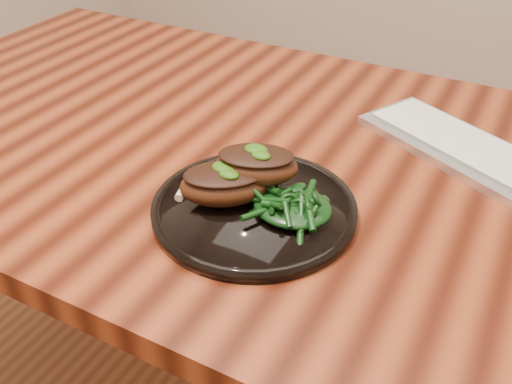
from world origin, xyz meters
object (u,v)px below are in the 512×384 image
desk (288,196)px  keyboard (491,162)px  lamb_chop_front (224,183)px  greens_heap (293,203)px  plate (254,208)px

desk → keyboard: (0.28, 0.10, 0.09)m
desk → lamb_chop_front: size_ratio=11.60×
keyboard → lamb_chop_front: bearing=-137.1°
greens_heap → keyboard: bearing=51.9°
keyboard → plate: bearing=-134.1°
lamb_chop_front → keyboard: (0.29, 0.27, -0.03)m
desk → keyboard: keyboard is taller
desk → keyboard: size_ratio=3.63×
lamb_chop_front → greens_heap: bearing=9.0°
plate → keyboard: keyboard is taller
plate → lamb_chop_front: (-0.04, -0.01, 0.03)m
lamb_chop_front → greens_heap: 0.09m
greens_heap → keyboard: size_ratio=0.23×
lamb_chop_front → keyboard: size_ratio=0.31×
greens_heap → plate: bearing=-174.8°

